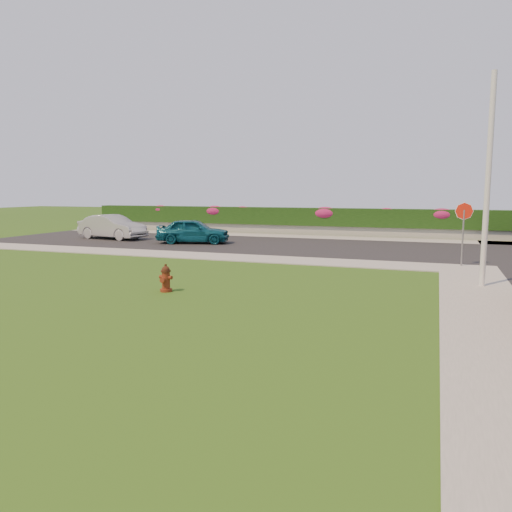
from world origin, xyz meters
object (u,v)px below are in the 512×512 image
at_px(fire_hydrant, 166,279).
at_px(sedan_teal, 193,231).
at_px(utility_pole, 488,182).
at_px(stop_sign, 464,219).
at_px(sedan_silver, 112,227).

distance_m(fire_hydrant, sedan_teal, 12.42).
bearing_deg(sedan_teal, utility_pole, -135.91).
bearing_deg(sedan_teal, fire_hydrant, -172.37).
height_order(utility_pole, stop_sign, utility_pole).
bearing_deg(stop_sign, sedan_teal, 178.99).
bearing_deg(fire_hydrant, sedan_teal, 116.70).
bearing_deg(sedan_silver, stop_sign, -93.67).
bearing_deg(sedan_silver, utility_pole, -104.45).
xyz_separation_m(fire_hydrant, sedan_teal, (-4.97, 11.38, 0.32)).
relative_size(fire_hydrant, sedan_teal, 0.20).
height_order(sedan_teal, sedan_silver, sedan_silver).
xyz_separation_m(utility_pole, stop_sign, (-0.39, 4.01, -1.30)).
xyz_separation_m(fire_hydrant, sedan_silver, (-10.38, 11.90, 0.36)).
relative_size(fire_hydrant, sedan_silver, 0.19).
xyz_separation_m(sedan_silver, utility_pole, (18.72, -8.19, 2.32)).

